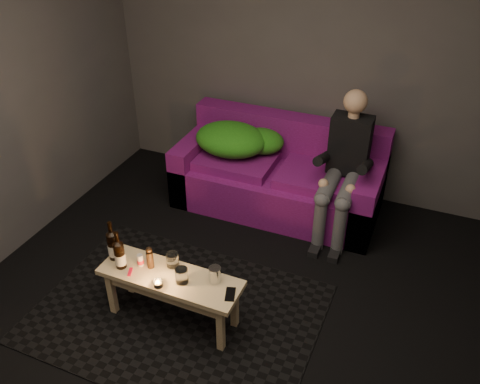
# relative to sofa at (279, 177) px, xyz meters

# --- Properties ---
(floor) EXTENTS (4.50, 4.50, 0.00)m
(floor) POSITION_rel_sofa_xyz_m (0.21, -1.81, -0.28)
(floor) COLOR black
(floor) RESTS_ON ground
(room) EXTENTS (4.50, 4.50, 4.50)m
(room) POSITION_rel_sofa_xyz_m (0.21, -1.35, 1.36)
(room) COLOR silver
(room) RESTS_ON ground
(rug) EXTENTS (1.98, 1.45, 0.01)m
(rug) POSITION_rel_sofa_xyz_m (-0.21, -1.60, -0.28)
(rug) COLOR black
(rug) RESTS_ON floor
(sofa) EXTENTS (1.82, 0.82, 0.78)m
(sofa) POSITION_rel_sofa_xyz_m (0.00, 0.00, 0.00)
(sofa) COLOR #6F0E58
(sofa) RESTS_ON floor
(green_blanket) EXTENTS (0.80, 0.55, 0.27)m
(green_blanket) POSITION_rel_sofa_xyz_m (-0.42, -0.01, 0.31)
(green_blanket) COLOR #228217
(green_blanket) RESTS_ON sofa
(person) EXTENTS (0.33, 0.76, 1.22)m
(person) POSITION_rel_sofa_xyz_m (0.60, -0.15, 0.35)
(person) COLOR black
(person) RESTS_ON sofa
(coffee_table) EXTENTS (0.98, 0.32, 0.40)m
(coffee_table) POSITION_rel_sofa_xyz_m (-0.21, -1.65, 0.05)
(coffee_table) COLOR tan
(coffee_table) RESTS_ON rug
(beer_bottle_a) EXTENTS (0.08, 0.08, 0.30)m
(beer_bottle_a) POSITION_rel_sofa_xyz_m (-0.65, -1.64, 0.23)
(beer_bottle_a) COLOR black
(beer_bottle_a) RESTS_ON coffee_table
(beer_bottle_b) EXTENTS (0.07, 0.07, 0.29)m
(beer_bottle_b) POSITION_rel_sofa_xyz_m (-0.55, -1.70, 0.22)
(beer_bottle_b) COLOR black
(beer_bottle_b) RESTS_ON coffee_table
(salt_shaker) EXTENTS (0.05, 0.05, 0.09)m
(salt_shaker) POSITION_rel_sofa_xyz_m (-0.44, -1.64, 0.16)
(salt_shaker) COLOR silver
(salt_shaker) RESTS_ON coffee_table
(pepper_mill) EXTENTS (0.06, 0.06, 0.13)m
(pepper_mill) POSITION_rel_sofa_xyz_m (-0.37, -1.63, 0.18)
(pepper_mill) COLOR black
(pepper_mill) RESTS_ON coffee_table
(tumbler_back) EXTENTS (0.09, 0.09, 0.10)m
(tumbler_back) POSITION_rel_sofa_xyz_m (-0.24, -1.56, 0.17)
(tumbler_back) COLOR white
(tumbler_back) RESTS_ON coffee_table
(tealight) EXTENTS (0.06, 0.06, 0.05)m
(tealight) POSITION_rel_sofa_xyz_m (-0.23, -1.77, 0.14)
(tealight) COLOR white
(tealight) RESTS_ON coffee_table
(tumbler_front) EXTENTS (0.10, 0.10, 0.11)m
(tumbler_front) POSITION_rel_sofa_xyz_m (-0.10, -1.67, 0.17)
(tumbler_front) COLOR white
(tumbler_front) RESTS_ON coffee_table
(steel_cup) EXTENTS (0.10, 0.10, 0.11)m
(steel_cup) POSITION_rel_sofa_xyz_m (0.09, -1.58, 0.17)
(steel_cup) COLOR silver
(steel_cup) RESTS_ON coffee_table
(smartphone) EXTENTS (0.09, 0.14, 0.01)m
(smartphone) POSITION_rel_sofa_xyz_m (0.23, -1.66, 0.12)
(smartphone) COLOR black
(smartphone) RESTS_ON coffee_table
(red_lighter) EXTENTS (0.05, 0.08, 0.01)m
(red_lighter) POSITION_rel_sofa_xyz_m (-0.47, -1.73, 0.12)
(red_lighter) COLOR red
(red_lighter) RESTS_ON coffee_table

